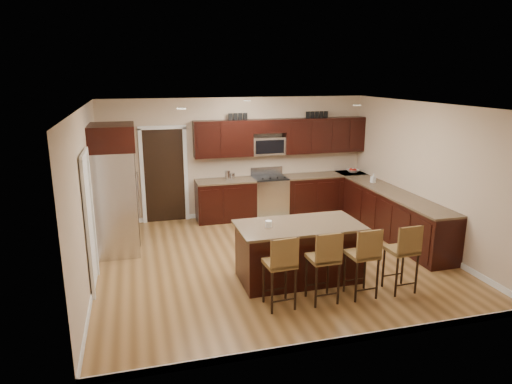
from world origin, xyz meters
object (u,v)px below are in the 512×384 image
object	(u,v)px
island	(298,253)
stool_extra	(404,250)
stool_right	(364,255)
stool_left	(281,264)
stool_mid	(325,259)
refrigerator	(116,188)
range	(269,196)

from	to	relation	value
island	stool_extra	bearing A→B (deg)	-32.49
stool_right	stool_extra	distance (m)	0.65
island	stool_extra	world-z (taller)	stool_extra
island	stool_left	bearing A→B (deg)	-124.29
island	stool_right	distance (m)	1.12
stool_right	stool_extra	bearing A→B (deg)	-2.69
stool_mid	island	bearing A→B (deg)	93.41
refrigerator	stool_extra	bearing A→B (deg)	-34.36
island	stool_right	xyz separation A→B (m)	(0.70, -0.84, 0.24)
stool_left	stool_mid	world-z (taller)	stool_mid
stool_left	refrigerator	distance (m)	3.64
stool_extra	refrigerator	bearing A→B (deg)	142.95
range	stool_mid	distance (m)	4.18
refrigerator	stool_extra	xyz separation A→B (m)	(4.14, -2.83, -0.53)
range	island	bearing A→B (deg)	-98.78
stool_extra	stool_right	bearing A→B (deg)	177.31
stool_mid	stool_extra	xyz separation A→B (m)	(1.27, 0.00, -0.00)
range	stool_right	distance (m)	4.16
stool_right	stool_extra	world-z (taller)	same
stool_left	stool_extra	world-z (taller)	same
refrigerator	stool_extra	distance (m)	5.04
stool_mid	refrigerator	bearing A→B (deg)	133.33
island	stool_extra	distance (m)	1.61
island	stool_mid	size ratio (longest dim) A/B	1.81
stool_mid	refrigerator	xyz separation A→B (m)	(-2.87, 2.83, 0.53)
stool_left	island	bearing A→B (deg)	52.34
stool_right	stool_extra	size ratio (longest dim) A/B	1.00
stool_right	refrigerator	size ratio (longest dim) A/B	0.46
stool_right	stool_left	bearing A→B (deg)	177.31
range	stool_extra	xyz separation A→B (m)	(0.84, -4.15, 0.20)
stool_mid	stool_right	world-z (taller)	stool_mid
stool_right	stool_extra	xyz separation A→B (m)	(0.65, 0.00, 0.00)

